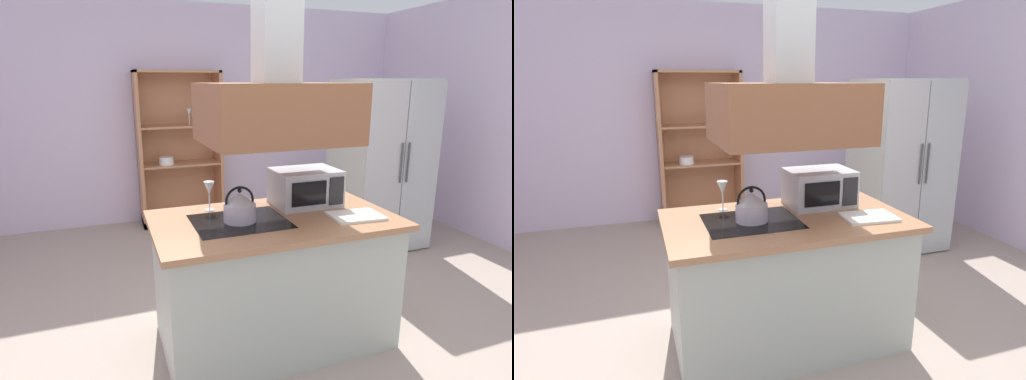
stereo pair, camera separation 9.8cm
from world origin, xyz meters
TOP-DOWN VIEW (x-y plane):
  - ground_plane at (0.00, 0.00)m, footprint 7.80×7.80m
  - wall_back at (0.00, 3.00)m, footprint 6.00×0.12m
  - kitchen_island at (-0.03, -0.01)m, footprint 1.60×0.91m
  - range_hood at (-0.03, -0.01)m, footprint 0.90×0.70m
  - refrigerator at (1.74, 1.25)m, footprint 0.90×0.78m
  - dish_cabinet at (-0.16, 2.78)m, footprint 1.02×0.40m
  - kettle at (-0.27, -0.01)m, footprint 0.21×0.21m
  - cutting_board at (0.48, -0.20)m, footprint 0.36×0.27m
  - microwave at (0.29, 0.18)m, footprint 0.46×0.35m
  - wine_glass_on_counter at (-0.39, 0.29)m, footprint 0.08×0.08m

SIDE VIEW (x-z plane):
  - ground_plane at x=0.00m, z-range 0.00..0.00m
  - kitchen_island at x=-0.03m, z-range 0.00..0.90m
  - dish_cabinet at x=-0.16m, z-range -0.11..1.79m
  - refrigerator at x=1.74m, z-range 0.00..1.79m
  - cutting_board at x=0.48m, z-range 0.90..0.92m
  - kettle at x=-0.27m, z-range 0.88..1.11m
  - microwave at x=0.29m, z-range 0.90..1.16m
  - wine_glass_on_counter at x=-0.39m, z-range 0.95..1.16m
  - wall_back at x=0.00m, z-range 0.00..2.70m
  - range_hood at x=-0.03m, z-range 1.06..2.36m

